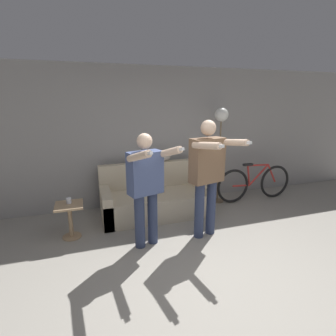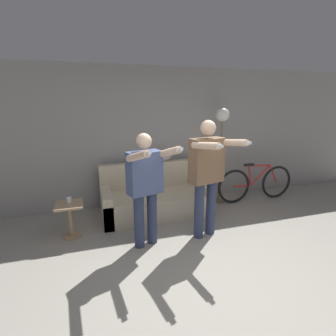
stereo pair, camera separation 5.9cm
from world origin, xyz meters
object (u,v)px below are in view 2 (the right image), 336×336
couch (155,199)px  person_left (146,183)px  person_right (207,171)px  floor_lamp (222,124)px  cup (69,200)px  side_table (70,214)px  cat (162,157)px  bicycle (256,183)px

couch → person_left: 1.26m
person_right → couch: bearing=102.9°
couch → floor_lamp: (1.35, 0.17, 1.28)m
person_left → cup: person_left is taller
cup → side_table: bearing=-92.0°
couch → cup: couch is taller
cat → floor_lamp: bearing=-7.6°
person_right → bicycle: (1.58, 1.02, -0.66)m
person_right → floor_lamp: floor_lamp is taller
person_left → cup: size_ratio=19.42×
couch → side_table: (-1.41, -0.45, 0.10)m
person_left → side_table: bearing=134.9°
floor_lamp → cup: floor_lamp is taller
cat → cup: cat is taller
couch → person_left: (-0.39, -1.01, 0.65)m
person_left → side_table: 1.29m
person_left → floor_lamp: bearing=17.7°
person_left → floor_lamp: size_ratio=0.85×
floor_lamp → cup: (-2.76, -0.58, -0.99)m
person_right → cat: size_ratio=3.25×
floor_lamp → bicycle: size_ratio=1.10×
cat → floor_lamp: floor_lamp is taller
cup → bicycle: (3.51, 0.42, -0.21)m
floor_lamp → cup: size_ratio=22.79×
cat → bicycle: (1.88, -0.31, -0.60)m
floor_lamp → couch: bearing=-172.8°
person_left → person_right: bearing=-16.4°
person_left → bicycle: bearing=6.0°
cat → bicycle: cat is taller
floor_lamp → bicycle: bearing=-11.8°
cat → cup: (-1.62, -0.73, -0.39)m
floor_lamp → cup: bearing=-168.2°
person_left → cat: person_left is taller
cup → bicycle: size_ratio=0.05×
floor_lamp → side_table: bearing=-167.3°
couch → side_table: size_ratio=3.59×
couch → side_table: bearing=-162.4°
person_right → cat: (-0.30, 1.33, -0.06)m
cat → cup: bearing=-155.8°
side_table → bicycle: size_ratio=0.31×
couch → bicycle: size_ratio=1.12×
cat → side_table: bearing=-154.5°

